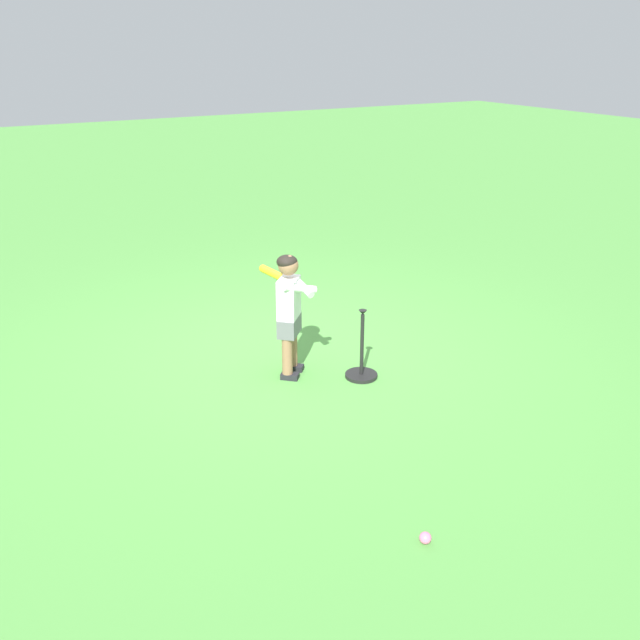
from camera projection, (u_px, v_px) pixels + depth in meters
The scene contains 5 objects.
ground_plane at pixel (286, 351), 6.59m from camera, with size 40.00×40.00×0.00m, color #519942.
child_batter at pixel (289, 304), 5.90m from camera, with size 0.61×0.35×1.08m.
play_ball_behind_batter at pixel (425, 538), 4.08m from camera, with size 0.07×0.07×0.07m, color pink.
play_ball_center_lawn at pixel (284, 270), 8.72m from camera, with size 0.08×0.08×0.08m, color blue.
batting_tee at pixel (361, 366), 6.05m from camera, with size 0.28×0.28×0.62m.
Camera 1 is at (5.37, -2.69, 2.74)m, focal length 39.51 mm.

